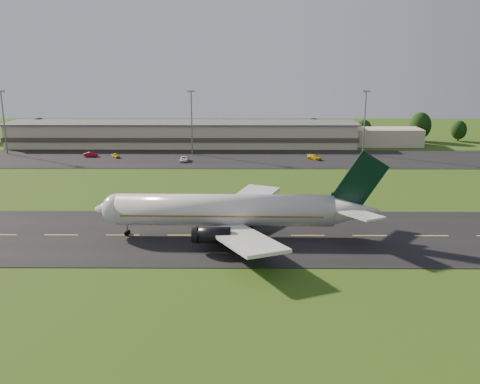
{
  "coord_description": "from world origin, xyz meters",
  "views": [
    {
      "loc": [
        21.55,
        -90.06,
        31.34
      ],
      "look_at": [
        20.89,
        8.0,
        6.0
      ],
      "focal_mm": 40.0,
      "sensor_mm": 36.0,
      "label": 1
    }
  ],
  "objects_px": {
    "light_mast_west": "(3,115)",
    "light_mast_centre": "(192,115)",
    "terminal": "(200,135)",
    "light_mast_east": "(365,115)",
    "service_vehicle_b": "(91,154)",
    "airliner": "(230,211)",
    "service_vehicle_c": "(184,159)",
    "service_vehicle_a": "(116,155)",
    "service_vehicle_d": "(315,157)"
  },
  "relations": [
    {
      "from": "airliner",
      "to": "service_vehicle_b",
      "type": "xyz_separation_m",
      "value": [
        -45.59,
        74.96,
        -3.85
      ]
    },
    {
      "from": "light_mast_east",
      "to": "service_vehicle_c",
      "type": "xyz_separation_m",
      "value": [
        -56.25,
        -12.45,
        -11.91
      ]
    },
    {
      "from": "light_mast_west",
      "to": "light_mast_centre",
      "type": "xyz_separation_m",
      "value": [
        60.0,
        0.0,
        0.0
      ]
    },
    {
      "from": "service_vehicle_b",
      "to": "service_vehicle_c",
      "type": "height_order",
      "value": "service_vehicle_c"
    },
    {
      "from": "terminal",
      "to": "light_mast_east",
      "type": "xyz_separation_m",
      "value": [
        53.6,
        -16.18,
        8.75
      ]
    },
    {
      "from": "light_mast_west",
      "to": "light_mast_east",
      "type": "height_order",
      "value": "same"
    },
    {
      "from": "airliner",
      "to": "terminal",
      "type": "xyz_separation_m",
      "value": [
        -12.75,
        96.2,
        -0.67
      ]
    },
    {
      "from": "terminal",
      "to": "light_mast_east",
      "type": "distance_m",
      "value": 56.67
    },
    {
      "from": "airliner",
      "to": "service_vehicle_b",
      "type": "relative_size",
      "value": 11.93
    },
    {
      "from": "airliner",
      "to": "light_mast_west",
      "type": "bearing_deg",
      "value": 133.86
    },
    {
      "from": "service_vehicle_a",
      "to": "service_vehicle_c",
      "type": "distance_m",
      "value": 22.89
    },
    {
      "from": "light_mast_east",
      "to": "service_vehicle_b",
      "type": "height_order",
      "value": "light_mast_east"
    },
    {
      "from": "service_vehicle_a",
      "to": "service_vehicle_c",
      "type": "xyz_separation_m",
      "value": [
        22.07,
        -6.09,
        0.08
      ]
    },
    {
      "from": "airliner",
      "to": "service_vehicle_c",
      "type": "relative_size",
      "value": 9.77
    },
    {
      "from": "light_mast_centre",
      "to": "service_vehicle_c",
      "type": "bearing_deg",
      "value": -95.75
    },
    {
      "from": "light_mast_centre",
      "to": "service_vehicle_c",
      "type": "distance_m",
      "value": 17.27
    },
    {
      "from": "terminal",
      "to": "service_vehicle_c",
      "type": "bearing_deg",
      "value": -95.3
    },
    {
      "from": "light_mast_west",
      "to": "airliner",
      "type": "bearing_deg",
      "value": -47.18
    },
    {
      "from": "service_vehicle_a",
      "to": "light_mast_centre",
      "type": "bearing_deg",
      "value": -21.0
    },
    {
      "from": "airliner",
      "to": "service_vehicle_b",
      "type": "bearing_deg",
      "value": 122.34
    },
    {
      "from": "service_vehicle_b",
      "to": "service_vehicle_c",
      "type": "relative_size",
      "value": 0.82
    },
    {
      "from": "service_vehicle_a",
      "to": "service_vehicle_b",
      "type": "distance_m",
      "value": 8.22
    },
    {
      "from": "service_vehicle_b",
      "to": "airliner",
      "type": "bearing_deg",
      "value": -153.84
    },
    {
      "from": "light_mast_centre",
      "to": "service_vehicle_c",
      "type": "relative_size",
      "value": 3.88
    },
    {
      "from": "terminal",
      "to": "service_vehicle_a",
      "type": "height_order",
      "value": "terminal"
    },
    {
      "from": "airliner",
      "to": "service_vehicle_b",
      "type": "height_order",
      "value": "airliner"
    },
    {
      "from": "terminal",
      "to": "light_mast_west",
      "type": "height_order",
      "value": "light_mast_west"
    },
    {
      "from": "light_mast_west",
      "to": "light_mast_centre",
      "type": "distance_m",
      "value": 60.0
    },
    {
      "from": "airliner",
      "to": "terminal",
      "type": "height_order",
      "value": "airliner"
    },
    {
      "from": "light_mast_west",
      "to": "service_vehicle_b",
      "type": "bearing_deg",
      "value": -10.03
    },
    {
      "from": "airliner",
      "to": "service_vehicle_b",
      "type": "distance_m",
      "value": 87.83
    },
    {
      "from": "terminal",
      "to": "service_vehicle_d",
      "type": "xyz_separation_m",
      "value": [
        36.88,
        -25.44,
        -3.17
      ]
    },
    {
      "from": "service_vehicle_a",
      "to": "light_mast_west",
      "type": "bearing_deg",
      "value": 133.91
    },
    {
      "from": "light_mast_east",
      "to": "service_vehicle_d",
      "type": "xyz_separation_m",
      "value": [
        -16.72,
        -9.26,
        -11.92
      ]
    },
    {
      "from": "light_mast_west",
      "to": "terminal",
      "type": "bearing_deg",
      "value": 14.76
    },
    {
      "from": "airliner",
      "to": "service_vehicle_a",
      "type": "height_order",
      "value": "airliner"
    },
    {
      "from": "service_vehicle_b",
      "to": "service_vehicle_d",
      "type": "relative_size",
      "value": 0.87
    },
    {
      "from": "light_mast_centre",
      "to": "light_mast_east",
      "type": "distance_m",
      "value": 55.0
    },
    {
      "from": "light_mast_east",
      "to": "service_vehicle_d",
      "type": "bearing_deg",
      "value": -151.03
    },
    {
      "from": "service_vehicle_c",
      "to": "service_vehicle_b",
      "type": "bearing_deg",
      "value": 164.37
    },
    {
      "from": "light_mast_centre",
      "to": "service_vehicle_b",
      "type": "relative_size",
      "value": 4.73
    },
    {
      "from": "service_vehicle_a",
      "to": "service_vehicle_d",
      "type": "relative_size",
      "value": 0.77
    },
    {
      "from": "light_mast_centre",
      "to": "service_vehicle_c",
      "type": "height_order",
      "value": "light_mast_centre"
    },
    {
      "from": "service_vehicle_c",
      "to": "service_vehicle_d",
      "type": "relative_size",
      "value": 1.06
    },
    {
      "from": "light_mast_west",
      "to": "light_mast_east",
      "type": "xyz_separation_m",
      "value": [
        115.0,
        0.0,
        0.0
      ]
    },
    {
      "from": "light_mast_west",
      "to": "service_vehicle_d",
      "type": "distance_m",
      "value": 99.44
    },
    {
      "from": "light_mast_east",
      "to": "service_vehicle_b",
      "type": "relative_size",
      "value": 4.73
    },
    {
      "from": "terminal",
      "to": "airliner",
      "type": "bearing_deg",
      "value": -82.45
    },
    {
      "from": "light_mast_centre",
      "to": "airliner",
      "type": "bearing_deg",
      "value": -79.97
    },
    {
      "from": "light_mast_west",
      "to": "light_mast_east",
      "type": "distance_m",
      "value": 115.0
    }
  ]
}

